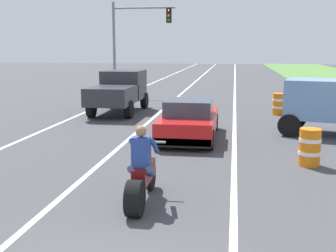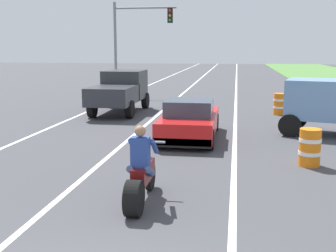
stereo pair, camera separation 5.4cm
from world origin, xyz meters
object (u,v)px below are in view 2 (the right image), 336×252
(motorcycle_with_rider, at_px, (141,176))
(traffic_light_mast_near, at_px, (134,34))
(construction_barrel_nearest, at_px, (310,147))
(construction_barrel_mid, at_px, (293,119))
(construction_barrel_far, at_px, (279,104))
(pickup_truck_left_lane_dark_grey, at_px, (120,90))
(sports_car_red, at_px, (190,121))

(motorcycle_with_rider, distance_m, traffic_light_mast_near, 20.73)
(construction_barrel_nearest, height_order, construction_barrel_mid, same)
(motorcycle_with_rider, height_order, traffic_light_mast_near, traffic_light_mast_near)
(traffic_light_mast_near, relative_size, construction_barrel_nearest, 6.00)
(motorcycle_with_rider, distance_m, construction_barrel_mid, 9.02)
(construction_barrel_mid, bearing_deg, construction_barrel_nearest, -91.55)
(construction_barrel_nearest, xyz_separation_m, construction_barrel_mid, (0.12, 4.57, 0.00))
(traffic_light_mast_near, distance_m, construction_barrel_mid, 15.07)
(traffic_light_mast_near, height_order, construction_barrel_nearest, traffic_light_mast_near)
(construction_barrel_far, bearing_deg, pickup_truck_left_lane_dark_grey, -176.06)
(motorcycle_with_rider, bearing_deg, traffic_light_mast_near, 103.73)
(motorcycle_with_rider, bearing_deg, construction_barrel_nearest, 43.08)
(pickup_truck_left_lane_dark_grey, bearing_deg, construction_barrel_mid, -27.28)
(sports_car_red, bearing_deg, construction_barrel_far, 59.42)
(sports_car_red, height_order, construction_barrel_mid, sports_car_red)
(construction_barrel_mid, bearing_deg, traffic_light_mast_near, 126.77)
(motorcycle_with_rider, height_order, construction_barrel_far, motorcycle_with_rider)
(construction_barrel_nearest, bearing_deg, sports_car_red, 139.97)
(pickup_truck_left_lane_dark_grey, bearing_deg, traffic_light_mast_near, 98.46)
(construction_barrel_nearest, height_order, construction_barrel_far, same)
(motorcycle_with_rider, height_order, pickup_truck_left_lane_dark_grey, pickup_truck_left_lane_dark_grey)
(sports_car_red, relative_size, pickup_truck_left_lane_dark_grey, 0.90)
(sports_car_red, xyz_separation_m, construction_barrel_far, (3.58, 6.05, -0.13))
(traffic_light_mast_near, relative_size, construction_barrel_far, 6.00)
(sports_car_red, bearing_deg, pickup_truck_left_lane_dark_grey, 125.59)
(pickup_truck_left_lane_dark_grey, xyz_separation_m, traffic_light_mast_near, (-1.16, 7.82, 2.86))
(traffic_light_mast_near, height_order, construction_barrel_far, traffic_light_mast_near)
(pickup_truck_left_lane_dark_grey, relative_size, construction_barrel_mid, 4.80)
(pickup_truck_left_lane_dark_grey, height_order, construction_barrel_mid, pickup_truck_left_lane_dark_grey)
(construction_barrel_nearest, distance_m, construction_barrel_mid, 4.57)
(pickup_truck_left_lane_dark_grey, xyz_separation_m, construction_barrel_nearest, (7.49, -8.50, -0.60))
(sports_car_red, bearing_deg, construction_barrel_mid, 23.76)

